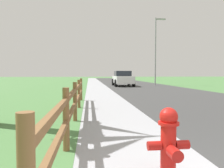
{
  "coord_description": "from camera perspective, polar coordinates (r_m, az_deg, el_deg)",
  "views": [
    {
      "loc": [
        -1.77,
        -1.21,
        1.3
      ],
      "look_at": [
        -0.8,
        7.81,
        0.86
      ],
      "focal_mm": 34.26,
      "sensor_mm": 36.0,
      "label": 1
    }
  ],
  "objects": [
    {
      "name": "ground_plane",
      "position": [
        26.3,
        -2.27,
        -0.02
      ],
      "size": [
        120.0,
        120.0,
        0.0
      ],
      "primitive_type": "plane",
      "color": "#4B7B42"
    },
    {
      "name": "street_lamp",
      "position": [
        24.65,
        11.75,
        9.9
      ],
      "size": [
        1.17,
        0.2,
        7.49
      ],
      "color": "gray",
      "rests_on": "ground"
    },
    {
      "name": "parked_suv_white",
      "position": [
        22.29,
        2.88,
        1.52
      ],
      "size": [
        2.01,
        4.23,
        1.57
      ],
      "color": "white",
      "rests_on": "ground"
    },
    {
      "name": "rail_fence",
      "position": [
        5.9,
        -9.86,
        -3.86
      ],
      "size": [
        0.11,
        9.15,
        1.07
      ],
      "color": "brown",
      "rests_on": "ground"
    },
    {
      "name": "road_asphalt",
      "position": [
        28.72,
        4.45,
        0.22
      ],
      "size": [
        7.0,
        66.0,
        0.01
      ],
      "primitive_type": "cube",
      "color": "#3C3C3C",
      "rests_on": "ground"
    },
    {
      "name": "curb_concrete",
      "position": [
        28.26,
        -8.62,
        0.15
      ],
      "size": [
        6.0,
        66.0,
        0.01
      ],
      "primitive_type": "cube",
      "color": "#9E9EA4",
      "rests_on": "ground"
    },
    {
      "name": "fire_hydrant",
      "position": [
        2.83,
        14.92,
        -14.66
      ],
      "size": [
        0.53,
        0.44,
        0.88
      ],
      "color": "red",
      "rests_on": "ground"
    },
    {
      "name": "grass_verge",
      "position": [
        28.37,
        -11.65,
        0.14
      ],
      "size": [
        5.0,
        66.0,
        0.0
      ],
      "primitive_type": "cube",
      "color": "#4B7B42",
      "rests_on": "ground"
    }
  ]
}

